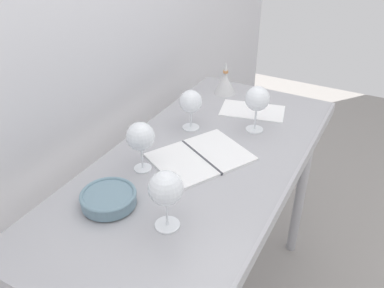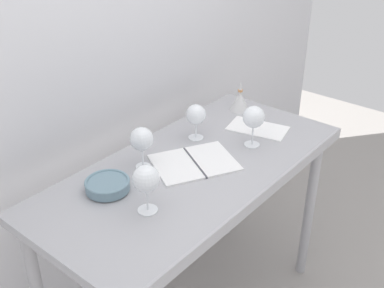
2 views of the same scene
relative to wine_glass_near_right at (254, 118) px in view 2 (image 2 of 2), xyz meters
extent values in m
cube|color=silver|center=(-0.30, 0.59, 0.27)|extent=(3.80, 0.04, 2.60)
cube|color=#A0A0A5|center=(-0.30, 0.10, -0.15)|extent=(1.40, 0.64, 0.04)
cube|color=#A0A0A5|center=(-0.30, -0.23, -0.16)|extent=(1.40, 0.01, 0.05)
cylinder|color=#A0A0A5|center=(0.34, -0.16, -0.60)|extent=(0.05, 0.05, 0.86)
cylinder|color=#A0A0A5|center=(0.34, 0.36, -0.60)|extent=(0.05, 0.05, 0.86)
cylinder|color=white|center=(0.00, 0.00, -0.13)|extent=(0.07, 0.07, 0.00)
cylinder|color=white|center=(0.00, 0.00, -0.08)|extent=(0.01, 0.01, 0.09)
sphere|color=white|center=(0.00, 0.00, 0.00)|extent=(0.10, 0.10, 0.10)
cylinder|color=maroon|center=(0.00, 0.00, -0.01)|extent=(0.07, 0.07, 0.02)
cylinder|color=white|center=(-0.64, 0.02, -0.13)|extent=(0.07, 0.07, 0.00)
cylinder|color=white|center=(-0.64, 0.02, -0.09)|extent=(0.01, 0.01, 0.09)
sphere|color=white|center=(-0.64, 0.02, 0.00)|extent=(0.10, 0.10, 0.10)
cylinder|color=maroon|center=(-0.64, 0.02, -0.02)|extent=(0.07, 0.07, 0.02)
cylinder|color=white|center=(-0.11, 0.23, -0.13)|extent=(0.07, 0.07, 0.00)
cylinder|color=white|center=(-0.11, 0.23, -0.09)|extent=(0.01, 0.01, 0.08)
sphere|color=white|center=(-0.11, 0.23, -0.02)|extent=(0.09, 0.09, 0.09)
cylinder|color=#5D0E1A|center=(-0.11, 0.23, -0.03)|extent=(0.06, 0.06, 0.02)
cylinder|color=white|center=(-0.44, 0.24, -0.13)|extent=(0.06, 0.06, 0.00)
cylinder|color=white|center=(-0.44, 0.24, -0.09)|extent=(0.01, 0.01, 0.08)
sphere|color=white|center=(-0.44, 0.24, 0.00)|extent=(0.10, 0.10, 0.10)
cylinder|color=maroon|center=(-0.44, 0.24, -0.02)|extent=(0.07, 0.07, 0.03)
cube|color=white|center=(-0.36, 0.14, -0.13)|extent=(0.27, 0.30, 0.01)
cube|color=white|center=(-0.21, 0.06, -0.13)|extent=(0.27, 0.30, 0.01)
cube|color=#3F3F47|center=(-0.28, 0.10, -0.13)|extent=(0.13, 0.23, 0.01)
cube|color=white|center=(0.15, 0.07, -0.13)|extent=(0.22, 0.30, 0.00)
cylinder|color=beige|center=(-0.64, 0.22, -0.13)|extent=(0.12, 0.12, 0.01)
cylinder|color=slate|center=(-0.64, 0.22, -0.11)|extent=(0.17, 0.17, 0.03)
torus|color=slate|center=(-0.64, 0.22, -0.09)|extent=(0.17, 0.17, 0.01)
cone|color=silver|center=(0.27, 0.25, -0.08)|extent=(0.10, 0.10, 0.10)
cylinder|color=#C17F4C|center=(0.27, 0.25, -0.03)|extent=(0.02, 0.02, 0.01)
cone|color=silver|center=(0.27, 0.25, 0.00)|extent=(0.02, 0.02, 0.04)
camera|label=1|loc=(-1.36, -0.45, 0.68)|focal=37.80mm
camera|label=2|loc=(-1.59, -0.97, 0.90)|focal=44.70mm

